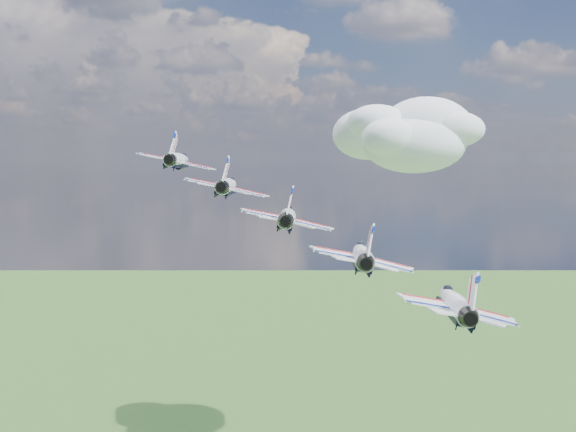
{
  "coord_description": "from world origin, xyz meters",
  "views": [
    {
      "loc": [
        -15.96,
        -102.71,
        154.59
      ],
      "look_at": [
        -14.58,
        -16.84,
        147.75
      ],
      "focal_mm": 45.0,
      "sensor_mm": 36.0,
      "label": 1
    }
  ],
  "objects_px": {
    "jet_0": "(179,160)",
    "jet_3": "(361,254)",
    "jet_2": "(288,216)",
    "jet_1": "(228,185)",
    "jet_4": "(454,302)"
  },
  "relations": [
    {
      "from": "jet_1",
      "to": "jet_4",
      "type": "distance_m",
      "value": 37.63
    },
    {
      "from": "jet_1",
      "to": "jet_3",
      "type": "xyz_separation_m",
      "value": [
        15.43,
        -18.61,
        -6.71
      ]
    },
    {
      "from": "jet_2",
      "to": "jet_0",
      "type": "bearing_deg",
      "value": 132.64
    },
    {
      "from": "jet_2",
      "to": "jet_3",
      "type": "xyz_separation_m",
      "value": [
        7.71,
        -9.31,
        -3.35
      ]
    },
    {
      "from": "jet_0",
      "to": "jet_2",
      "type": "distance_m",
      "value": 25.09
    },
    {
      "from": "jet_2",
      "to": "jet_4",
      "type": "relative_size",
      "value": 1.0
    },
    {
      "from": "jet_0",
      "to": "jet_1",
      "type": "bearing_deg",
      "value": -47.36
    },
    {
      "from": "jet_1",
      "to": "jet_2",
      "type": "height_order",
      "value": "jet_1"
    },
    {
      "from": "jet_0",
      "to": "jet_4",
      "type": "bearing_deg",
      "value": -47.36
    },
    {
      "from": "jet_0",
      "to": "jet_2",
      "type": "xyz_separation_m",
      "value": [
        15.43,
        -18.61,
        -6.71
      ]
    },
    {
      "from": "jet_0",
      "to": "jet_1",
      "type": "relative_size",
      "value": 1.0
    },
    {
      "from": "jet_3",
      "to": "jet_4",
      "type": "bearing_deg",
      "value": -47.36
    },
    {
      "from": "jet_3",
      "to": "jet_4",
      "type": "xyz_separation_m",
      "value": [
        7.71,
        -9.31,
        -3.35
      ]
    },
    {
      "from": "jet_0",
      "to": "jet_3",
      "type": "relative_size",
      "value": 1.0
    },
    {
      "from": "jet_3",
      "to": "jet_1",
      "type": "bearing_deg",
      "value": 132.64
    }
  ]
}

